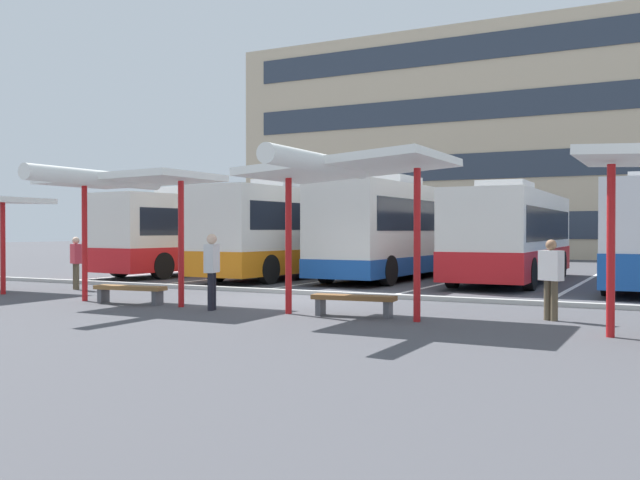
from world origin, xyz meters
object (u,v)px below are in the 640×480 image
object	(u,v)px
waiting_passenger_1	(551,274)
bench_2	(354,300)
waiting_shelter_1	(123,183)
bench_1	(130,290)
coach_bus_1	(303,233)
coach_bus_3	(512,237)
waiting_passenger_2	(212,266)
waiting_shelter_2	(344,170)
waiting_passenger_3	(76,259)
coach_bus_0	(210,235)
coach_bus_2	(409,231)

from	to	relation	value
waiting_passenger_1	bench_2	bearing A→B (deg)	-162.46
waiting_shelter_1	bench_1	distance (m)	2.64
waiting_shelter_1	coach_bus_1	bearing A→B (deg)	95.68
coach_bus_3	waiting_shelter_1	size ratio (longest dim) A/B	2.30
bench_1	coach_bus_1	bearing A→B (deg)	95.79
waiting_passenger_2	waiting_shelter_2	bearing A→B (deg)	-0.97
bench_1	waiting_passenger_3	xyz separation A→B (m)	(-4.37, 2.43, 0.58)
coach_bus_3	waiting_passenger_3	xyz separation A→B (m)	(-11.17, -9.37, -0.65)
coach_bus_0	coach_bus_2	distance (m)	8.46
coach_bus_2	waiting_passenger_3	xyz separation A→B (m)	(-6.98, -10.31, -0.88)
coach_bus_3	bench_1	bearing A→B (deg)	-119.96
waiting_passenger_3	waiting_shelter_1	bearing A→B (deg)	-31.22
coach_bus_2	waiting_shelter_2	distance (m)	13.45
coach_bus_1	waiting_shelter_2	xyz separation A→B (m)	(7.05, -11.20, 1.34)
waiting_shelter_2	bench_2	size ratio (longest dim) A/B	2.65
coach_bus_2	bench_2	bearing A→B (deg)	-75.11
coach_bus_3	waiting_shelter_2	world-z (taller)	coach_bus_3
coach_bus_1	coach_bus_2	bearing A→B (deg)	25.39
waiting_shelter_1	waiting_passenger_3	distance (m)	5.51
coach_bus_2	coach_bus_3	distance (m)	4.30
coach_bus_0	waiting_passenger_3	xyz separation A→B (m)	(1.32, -8.68, -0.70)
coach_bus_2	bench_2	world-z (taller)	coach_bus_2
waiting_shelter_1	bench_1	world-z (taller)	waiting_shelter_1
coach_bus_2	bench_1	bearing A→B (deg)	-101.58
coach_bus_1	coach_bus_0	bearing A→B (deg)	178.21
bench_2	coach_bus_3	bearing A→B (deg)	85.71
bench_1	waiting_passenger_1	bearing A→B (deg)	8.41
coach_bus_0	waiting_shelter_1	bearing A→B (deg)	-63.33
coach_bus_2	waiting_passenger_2	world-z (taller)	coach_bus_2
waiting_shelter_1	waiting_shelter_2	bearing A→B (deg)	-0.13
bench_1	waiting_passenger_2	bearing A→B (deg)	-3.88
bench_1	waiting_shelter_2	xyz separation A→B (m)	(5.93, -0.23, 2.70)
bench_2	waiting_shelter_2	bearing A→B (deg)	-90.00
waiting_shelter_1	bench_2	distance (m)	6.51
waiting_passenger_1	coach_bus_3	bearing A→B (deg)	105.79
coach_bus_2	waiting_shelter_2	world-z (taller)	coach_bus_2
coach_bus_0	bench_2	bearing A→B (deg)	-43.09
waiting_shelter_2	waiting_passenger_2	world-z (taller)	waiting_shelter_2
waiting_passenger_1	waiting_passenger_2	size ratio (longest dim) A/B	0.94
coach_bus_2	bench_1	distance (m)	13.08
bench_1	waiting_shelter_2	distance (m)	6.52
bench_2	waiting_passenger_1	size ratio (longest dim) A/B	1.12
coach_bus_1	waiting_passenger_3	world-z (taller)	coach_bus_1
bench_2	bench_1	bearing A→B (deg)	-177.71
waiting_shelter_2	coach_bus_0	bearing A→B (deg)	135.70
coach_bus_3	bench_1	world-z (taller)	coach_bus_3
coach_bus_0	waiting_shelter_2	world-z (taller)	coach_bus_0
coach_bus_3	bench_1	xyz separation A→B (m)	(-6.80, -11.80, -1.23)
waiting_shelter_1	waiting_passenger_3	bearing A→B (deg)	148.78
coach_bus_1	coach_bus_2	xyz separation A→B (m)	(3.72, 1.77, 0.10)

